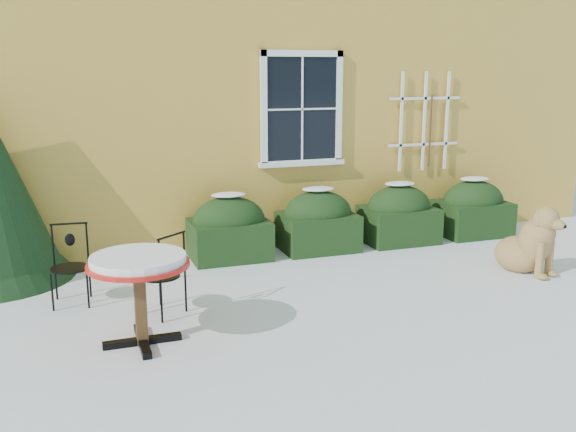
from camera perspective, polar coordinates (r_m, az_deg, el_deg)
name	(u,v)px	position (r m, az deg, el deg)	size (l,w,h in m)	color
ground	(321,322)	(6.64, 2.92, -9.41)	(80.00, 80.00, 0.00)	white
house	(184,33)	(12.92, -9.26, 15.77)	(12.40, 8.40, 6.40)	#EDB445
hedge_row	(359,219)	(9.39, 6.35, -0.24)	(4.95, 0.80, 0.91)	black
bistro_table	(139,270)	(6.04, -13.13, -4.74)	(0.94, 0.94, 0.87)	black
patio_chair_near	(162,274)	(6.82, -11.10, -5.08)	(0.55, 0.55, 0.89)	black
patio_chair_far	(70,265)	(7.42, -18.78, -4.12)	(0.43, 0.42, 0.87)	black
dog	(530,245)	(8.64, 20.70, -2.41)	(0.73, 1.03, 0.92)	#AF864E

